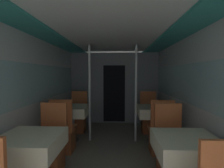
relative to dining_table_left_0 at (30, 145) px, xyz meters
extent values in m
cube|color=silver|center=(-0.43, 0.99, 0.41)|extent=(0.05, 6.77, 2.09)
cube|color=#9EC6D1|center=(-0.41, 0.99, 0.66)|extent=(0.03, 6.22, 0.66)
cube|color=silver|center=(2.21, 0.99, 0.41)|extent=(0.05, 6.77, 2.09)
cube|color=#9EC6D1|center=(2.20, 0.99, 0.66)|extent=(0.03, 6.22, 0.66)
cube|color=silver|center=(0.89, 0.99, 1.50)|extent=(2.63, 6.77, 0.04)
cube|color=teal|center=(-0.19, 0.99, 1.47)|extent=(0.47, 6.50, 0.03)
cube|color=teal|center=(1.97, 0.99, 1.47)|extent=(0.47, 6.50, 0.03)
cube|color=slate|center=(0.89, 3.25, 0.41)|extent=(2.58, 0.08, 2.09)
cube|color=black|center=(0.89, 3.21, 0.24)|extent=(0.64, 0.01, 1.67)
cylinder|color=#B7B7BC|center=(0.00, 0.00, -0.26)|extent=(0.10, 0.10, 0.72)
cube|color=#B2B2B7|center=(0.00, 0.00, 0.11)|extent=(0.65, 0.65, 0.02)
cube|color=beige|center=(0.00, 0.00, 0.02)|extent=(0.69, 0.69, 0.20)
cube|color=brown|center=(0.00, 0.56, -0.43)|extent=(0.35, 0.35, 0.42)
cube|color=#C66033|center=(0.00, 0.56, -0.19)|extent=(0.41, 0.41, 0.05)
cube|color=#C66033|center=(0.00, 0.74, 0.10)|extent=(0.41, 0.04, 0.54)
cylinder|color=#4C4C51|center=(0.00, 1.81, -0.63)|extent=(0.29, 0.29, 0.01)
cylinder|color=#B7B7BC|center=(0.00, 1.81, -0.26)|extent=(0.10, 0.10, 0.72)
cube|color=#B2B2B7|center=(0.00, 1.81, 0.11)|extent=(0.65, 0.65, 0.02)
cube|color=beige|center=(0.00, 1.81, 0.02)|extent=(0.69, 0.69, 0.20)
cube|color=brown|center=(0.00, 1.25, -0.43)|extent=(0.35, 0.35, 0.42)
cube|color=#C66033|center=(0.00, 1.25, -0.19)|extent=(0.41, 0.41, 0.05)
cube|color=#C66033|center=(0.00, 1.06, 0.10)|extent=(0.41, 0.04, 0.54)
cube|color=brown|center=(0.00, 2.37, -0.43)|extent=(0.35, 0.35, 0.42)
cube|color=#C66033|center=(0.00, 2.37, -0.19)|extent=(0.41, 0.41, 0.05)
cube|color=#C66033|center=(0.00, 2.55, 0.10)|extent=(0.41, 0.04, 0.54)
cylinder|color=silver|center=(0.39, 1.81, 0.41)|extent=(0.05, 0.05, 2.09)
cube|color=#B2B2B7|center=(1.78, 0.00, 0.11)|extent=(0.65, 0.65, 0.02)
cube|color=beige|center=(1.78, 0.00, 0.02)|extent=(0.69, 0.69, 0.20)
cube|color=brown|center=(1.78, 0.56, -0.43)|extent=(0.35, 0.35, 0.42)
cube|color=#C66033|center=(1.78, 0.56, -0.19)|extent=(0.41, 0.41, 0.05)
cube|color=#C66033|center=(1.78, 0.74, 0.10)|extent=(0.41, 0.04, 0.54)
cylinder|color=#4C4C51|center=(1.78, 1.81, -0.63)|extent=(0.29, 0.29, 0.01)
cylinder|color=#B7B7BC|center=(1.78, 1.81, -0.26)|extent=(0.10, 0.10, 0.72)
cube|color=#B2B2B7|center=(1.78, 1.81, 0.11)|extent=(0.65, 0.65, 0.02)
cube|color=beige|center=(1.78, 1.81, 0.02)|extent=(0.69, 0.69, 0.20)
cube|color=brown|center=(1.78, 1.25, -0.43)|extent=(0.35, 0.35, 0.42)
cube|color=#C66033|center=(1.78, 1.25, -0.19)|extent=(0.41, 0.41, 0.05)
cube|color=#C66033|center=(1.78, 1.06, 0.10)|extent=(0.41, 0.04, 0.54)
cube|color=brown|center=(1.78, 2.37, -0.43)|extent=(0.35, 0.35, 0.42)
cube|color=#C66033|center=(1.78, 2.37, -0.19)|extent=(0.41, 0.41, 0.05)
cube|color=#C66033|center=(1.78, 2.55, 0.10)|extent=(0.41, 0.04, 0.54)
cylinder|color=silver|center=(1.39, 1.81, 0.41)|extent=(0.05, 0.05, 2.09)
camera|label=1|loc=(1.02, -1.94, 0.83)|focal=28.00mm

